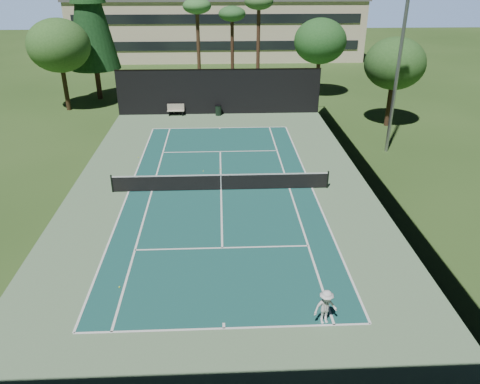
% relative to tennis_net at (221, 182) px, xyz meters
% --- Properties ---
extents(ground, '(160.00, 160.00, 0.00)m').
position_rel_tennis_net_xyz_m(ground, '(0.00, 0.00, -0.56)').
color(ground, '#2D4C1C').
rests_on(ground, ground).
extents(apron_slab, '(18.00, 32.00, 0.01)m').
position_rel_tennis_net_xyz_m(apron_slab, '(0.00, 0.00, -0.55)').
color(apron_slab, '#61855D').
rests_on(apron_slab, ground).
extents(court_surface, '(10.97, 23.77, 0.01)m').
position_rel_tennis_net_xyz_m(court_surface, '(0.00, 0.00, -0.55)').
color(court_surface, '#184F4B').
rests_on(court_surface, ground).
extents(court_lines, '(11.07, 23.87, 0.01)m').
position_rel_tennis_net_xyz_m(court_lines, '(0.00, 0.00, -0.54)').
color(court_lines, white).
rests_on(court_lines, ground).
extents(tennis_net, '(12.90, 0.10, 1.10)m').
position_rel_tennis_net_xyz_m(tennis_net, '(0.00, 0.00, 0.00)').
color(tennis_net, black).
rests_on(tennis_net, ground).
extents(fence, '(18.04, 32.05, 4.03)m').
position_rel_tennis_net_xyz_m(fence, '(0.00, 0.06, 1.45)').
color(fence, black).
rests_on(fence, ground).
extents(player, '(1.03, 0.74, 1.44)m').
position_rel_tennis_net_xyz_m(player, '(3.77, -11.70, 0.16)').
color(player, white).
rests_on(player, ground).
extents(tennis_ball_a, '(0.08, 0.08, 0.08)m').
position_rel_tennis_net_xyz_m(tennis_ball_a, '(-4.31, -9.24, -0.52)').
color(tennis_ball_a, '#C0DC32').
rests_on(tennis_ball_a, ground).
extents(tennis_ball_b, '(0.06, 0.06, 0.06)m').
position_rel_tennis_net_xyz_m(tennis_ball_b, '(-1.13, 2.87, -0.53)').
color(tennis_ball_b, '#D8E834').
rests_on(tennis_ball_b, ground).
extents(tennis_ball_c, '(0.08, 0.08, 0.08)m').
position_rel_tennis_net_xyz_m(tennis_ball_c, '(-0.03, 3.01, -0.52)').
color(tennis_ball_c, '#ADCE2E').
rests_on(tennis_ball_c, ground).
extents(tennis_ball_d, '(0.07, 0.07, 0.07)m').
position_rel_tennis_net_xyz_m(tennis_ball_d, '(-5.72, 5.45, -0.52)').
color(tennis_ball_d, '#C3DF32').
rests_on(tennis_ball_d, ground).
extents(park_bench, '(1.50, 0.45, 1.02)m').
position_rel_tennis_net_xyz_m(park_bench, '(-3.89, 15.71, -0.01)').
color(park_bench, '#BBB59B').
rests_on(park_bench, ground).
extents(trash_bin, '(0.56, 0.56, 0.95)m').
position_rel_tennis_net_xyz_m(trash_bin, '(-0.10, 15.54, -0.08)').
color(trash_bin, black).
rests_on(trash_bin, ground).
extents(palm_a, '(2.80, 2.80, 9.32)m').
position_rel_tennis_net_xyz_m(palm_a, '(-2.00, 24.00, 7.63)').
color(palm_a, '#4C3320').
rests_on(palm_a, ground).
extents(palm_b, '(2.80, 2.80, 8.42)m').
position_rel_tennis_net_xyz_m(palm_b, '(1.50, 26.00, 6.80)').
color(palm_b, '#442B1D').
rests_on(palm_b, ground).
extents(palm_c, '(2.80, 2.80, 9.77)m').
position_rel_tennis_net_xyz_m(palm_c, '(4.00, 23.00, 8.05)').
color(palm_c, '#492E1F').
rests_on(palm_c, ground).
extents(decid_tree_a, '(5.12, 5.12, 7.62)m').
position_rel_tennis_net_xyz_m(decid_tree_a, '(10.00, 22.00, 4.86)').
color(decid_tree_a, '#432C1C').
rests_on(decid_tree_a, ground).
extents(decid_tree_b, '(4.80, 4.80, 7.14)m').
position_rel_tennis_net_xyz_m(decid_tree_b, '(14.00, 12.00, 4.52)').
color(decid_tree_b, '#422B1C').
rests_on(decid_tree_b, ground).
extents(decid_tree_c, '(5.44, 5.44, 8.09)m').
position_rel_tennis_net_xyz_m(decid_tree_c, '(-14.00, 18.00, 5.21)').
color(decid_tree_c, '#3E2D1A').
rests_on(decid_tree_c, ground).
extents(campus_building, '(40.50, 12.50, 8.30)m').
position_rel_tennis_net_xyz_m(campus_building, '(0.00, 45.98, 3.65)').
color(campus_building, beige).
rests_on(campus_building, ground).
extents(light_pole, '(0.90, 0.25, 12.22)m').
position_rel_tennis_net_xyz_m(light_pole, '(12.00, 6.00, 5.90)').
color(light_pole, '#92949A').
rests_on(light_pole, ground).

